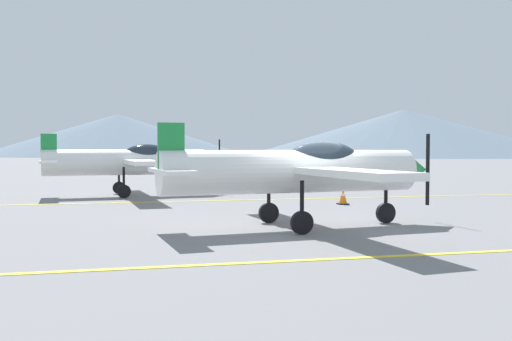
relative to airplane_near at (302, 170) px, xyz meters
The scene contains 8 objects.
ground_plane 1.46m from the airplane_near, ahead, with size 400.00×400.00×0.00m, color slate.
apron_line_near 4.29m from the airplane_near, 87.55° to the right, with size 80.00×0.16×0.01m, color yellow.
apron_line_far 7.77m from the airplane_near, 88.71° to the left, with size 80.00×0.16×0.01m, color yellow.
airplane_near is the anchor object (origin of this frame).
airplane_mid 11.43m from the airplane_near, 110.19° to the left, with size 7.47×8.59×2.57m.
traffic_cone_front 6.28m from the airplane_near, 58.61° to the left, with size 0.36×0.36×0.59m.
hill_centerleft 147.70m from the airplane_near, 92.21° to the left, with size 72.70×72.70×11.42m, color slate.
hill_centerright 140.69m from the airplane_near, 61.29° to the left, with size 83.82×83.82×12.23m, color slate.
Camera 1 is at (-4.52, -13.48, 1.97)m, focal length 39.87 mm.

